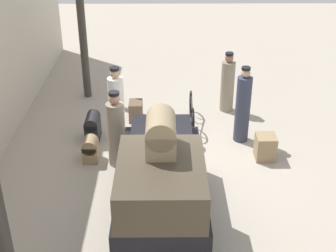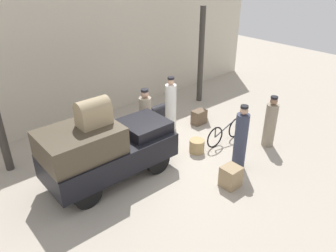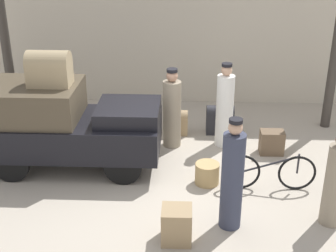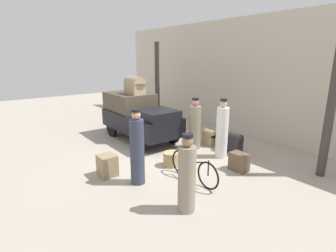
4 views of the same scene
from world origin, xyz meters
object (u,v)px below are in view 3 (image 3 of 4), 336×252
at_px(porter_with_bicycle, 172,111).
at_px(conductor_in_dark_uniform, 225,108).
at_px(porter_lifting_near_truck, 232,179).
at_px(truck, 64,123).
at_px(suitcase_small_leather, 177,225).
at_px(trunk_barrel_dark, 179,122).
at_px(bicycle, 269,172).
at_px(porter_carrying_trunk, 336,182).
at_px(suitcase_black_upright, 220,119).
at_px(wicker_basket, 207,173).
at_px(trunk_on_truck_roof, 49,69).
at_px(trunk_large_brown, 272,142).

height_order(porter_with_bicycle, conductor_in_dark_uniform, conductor_in_dark_uniform).
xyz_separation_m(conductor_in_dark_uniform, porter_lifting_near_truck, (-0.09, -2.96, 0.02)).
bearing_deg(truck, porter_lifting_near_truck, -31.58).
distance_m(porter_with_bicycle, suitcase_small_leather, 3.35).
bearing_deg(conductor_in_dark_uniform, trunk_barrel_dark, 152.10).
height_order(truck, porter_lifting_near_truck, porter_lifting_near_truck).
bearing_deg(bicycle, truck, 168.97).
height_order(porter_with_bicycle, porter_carrying_trunk, porter_with_bicycle).
height_order(conductor_in_dark_uniform, suitcase_black_upright, conductor_in_dark_uniform).
bearing_deg(porter_with_bicycle, porter_lifting_near_truck, -70.25).
relative_size(truck, conductor_in_dark_uniform, 1.85).
relative_size(wicker_basket, porter_lifting_near_truck, 0.24).
bearing_deg(suitcase_black_upright, porter_lifting_near_truck, -90.67).
bearing_deg(conductor_in_dark_uniform, trunk_on_truck_roof, -162.35).
bearing_deg(porter_lifting_near_truck, bicycle, 55.38).
relative_size(bicycle, conductor_in_dark_uniform, 0.92).
relative_size(suitcase_black_upright, trunk_barrel_dark, 1.18).
height_order(truck, porter_carrying_trunk, truck).
distance_m(porter_with_bicycle, suitcase_black_upright, 1.35).
bearing_deg(suitcase_small_leather, wicker_basket, 73.16).
height_order(trunk_large_brown, suitcase_black_upright, suitcase_black_upright).
height_order(suitcase_black_upright, trunk_on_truck_roof, trunk_on_truck_roof).
bearing_deg(porter_carrying_trunk, truck, 159.77).
bearing_deg(bicycle, porter_lifting_near_truck, -124.62).
height_order(bicycle, trunk_barrel_dark, bicycle).
bearing_deg(trunk_on_truck_roof, porter_with_bicycle, 23.69).
relative_size(porter_with_bicycle, conductor_in_dark_uniform, 0.94).
height_order(porter_lifting_near_truck, trunk_large_brown, porter_lifting_near_truck).
relative_size(truck, wicker_basket, 7.53).
bearing_deg(suitcase_black_upright, suitcase_small_leather, -102.53).
distance_m(suitcase_small_leather, trunk_barrel_dark, 3.91).
bearing_deg(trunk_on_truck_roof, conductor_in_dark_uniform, 17.65).
height_order(conductor_in_dark_uniform, trunk_large_brown, conductor_in_dark_uniform).
relative_size(wicker_basket, suitcase_small_leather, 0.80).
bearing_deg(trunk_large_brown, conductor_in_dark_uniform, 158.86).
bearing_deg(porter_carrying_trunk, bicycle, 130.89).
bearing_deg(trunk_large_brown, wicker_basket, -137.38).
relative_size(conductor_in_dark_uniform, suitcase_black_upright, 2.74).
relative_size(porter_with_bicycle, trunk_large_brown, 3.44).
height_order(porter_carrying_trunk, trunk_barrel_dark, porter_carrying_trunk).
bearing_deg(porter_carrying_trunk, conductor_in_dark_uniform, 119.00).
bearing_deg(trunk_barrel_dark, porter_lifting_near_truck, -75.48).
relative_size(wicker_basket, trunk_on_truck_roof, 0.58).
bearing_deg(porter_lifting_near_truck, truck, 148.42).
bearing_deg(truck, trunk_barrel_dark, 36.12).
relative_size(porter_with_bicycle, trunk_barrel_dark, 3.05).
relative_size(suitcase_small_leather, trunk_barrel_dark, 0.99).
xyz_separation_m(suitcase_black_upright, suitcase_small_leather, (-0.89, -3.98, -0.07)).
distance_m(wicker_basket, suitcase_small_leather, 1.81).
bearing_deg(trunk_large_brown, porter_carrying_trunk, -76.73).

